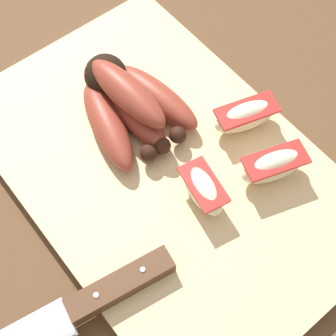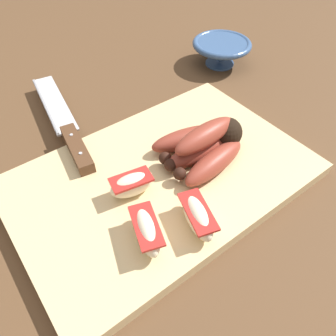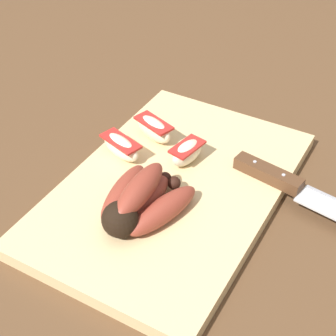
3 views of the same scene
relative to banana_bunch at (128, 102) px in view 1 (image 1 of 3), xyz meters
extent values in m
plane|color=brown|center=(-0.09, 0.02, -0.04)|extent=(6.00, 6.00, 0.00)
cube|color=#DBBC84|center=(-0.07, 0.01, -0.03)|extent=(0.41, 0.27, 0.02)
sphere|color=black|center=(0.04, 0.00, 0.00)|extent=(0.05, 0.05, 0.05)
ellipsoid|color=brown|center=(-0.01, 0.03, -0.01)|extent=(0.12, 0.06, 0.03)
sphere|color=black|center=(-0.06, 0.02, -0.01)|extent=(0.02, 0.02, 0.02)
ellipsoid|color=brown|center=(-0.01, 0.00, -0.01)|extent=(0.12, 0.04, 0.03)
sphere|color=black|center=(-0.06, 0.00, -0.01)|extent=(0.02, 0.02, 0.02)
ellipsoid|color=brown|center=(-0.01, -0.03, -0.01)|extent=(0.12, 0.05, 0.03)
sphere|color=black|center=(-0.06, -0.02, -0.01)|extent=(0.02, 0.02, 0.02)
ellipsoid|color=brown|center=(0.00, 0.00, 0.02)|extent=(0.11, 0.04, 0.03)
cube|color=#51331E|center=(-0.15, 0.12, -0.01)|extent=(0.04, 0.10, 0.02)
cylinder|color=#B2B2B7|center=(-0.15, 0.10, 0.00)|extent=(0.00, 0.01, 0.00)
cylinder|color=#B2B2B7|center=(-0.14, 0.14, 0.00)|extent=(0.01, 0.01, 0.00)
ellipsoid|color=#F4E5C1|center=(-0.09, -0.09, -0.01)|extent=(0.05, 0.07, 0.03)
cube|color=red|center=(-0.09, -0.09, 0.01)|extent=(0.04, 0.07, 0.00)
ellipsoid|color=#F4E5C1|center=(-0.15, -0.07, 0.00)|extent=(0.05, 0.07, 0.04)
cube|color=red|center=(-0.15, -0.07, 0.01)|extent=(0.05, 0.07, 0.00)
ellipsoid|color=#F4E5C1|center=(-0.12, 0.00, -0.01)|extent=(0.06, 0.04, 0.03)
cube|color=red|center=(-0.12, 0.00, 0.01)|extent=(0.06, 0.04, 0.00)
camera|label=1|loc=(-0.26, 0.16, 0.42)|focal=52.91mm
camera|label=2|loc=(-0.25, -0.25, 0.32)|focal=35.22mm
camera|label=3|loc=(0.40, 0.27, 0.46)|focal=56.53mm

